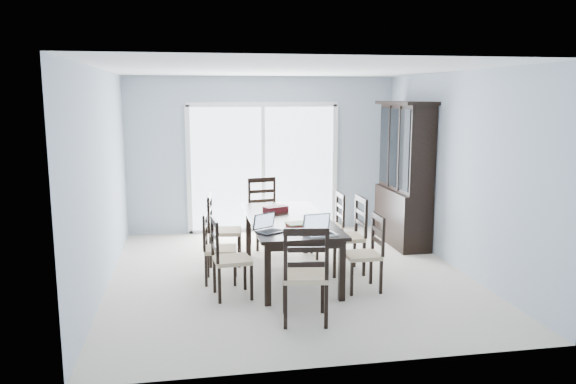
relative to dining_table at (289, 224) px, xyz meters
name	(u,v)px	position (x,y,z in m)	size (l,w,h in m)	color
floor	(289,275)	(0.00, 0.00, -0.67)	(5.00, 5.00, 0.00)	silver
ceiling	(289,69)	(0.00, 0.00, 1.93)	(5.00, 5.00, 0.00)	white
back_wall	(263,155)	(0.00, 2.50, 0.63)	(4.50, 0.02, 2.60)	#A1B0C0
wall_left	(102,180)	(-2.25, 0.00, 0.63)	(0.02, 5.00, 2.60)	#A1B0C0
wall_right	(457,171)	(2.25, 0.00, 0.63)	(0.02, 5.00, 2.60)	#A1B0C0
balcony	(257,220)	(0.00, 3.50, -0.72)	(4.50, 2.00, 0.10)	gray
railing	(250,181)	(0.00, 4.50, -0.12)	(4.50, 0.06, 1.10)	#99999E
dining_table	(289,224)	(0.00, 0.00, 0.00)	(1.00, 2.20, 0.75)	black
china_hutch	(404,176)	(2.02, 1.25, 0.40)	(0.50, 1.38, 2.20)	black
sliding_door	(263,167)	(0.00, 2.48, 0.41)	(2.52, 0.05, 2.18)	silver
chair_left_near	(224,249)	(-0.87, -0.66, -0.11)	(0.45, 0.44, 1.07)	black
chair_left_mid	(213,240)	(-0.96, -0.09, -0.14)	(0.43, 0.42, 1.02)	black
chair_left_far	(218,222)	(-0.86, 0.67, -0.08)	(0.48, 0.47, 1.12)	black
chair_right_near	(369,244)	(0.84, -0.69, -0.12)	(0.41, 0.40, 1.04)	black
chair_right_mid	(353,227)	(0.83, -0.01, -0.06)	(0.45, 0.44, 1.15)	black
chair_right_far	(333,218)	(0.77, 0.76, -0.11)	(0.41, 0.40, 1.06)	black
chair_end_near	(305,265)	(-0.12, -1.59, -0.05)	(0.51, 0.52, 1.19)	black
chair_end_far	(264,205)	(-0.12, 1.53, -0.04)	(0.52, 0.54, 1.20)	black
laptop_dark	(271,228)	(-0.33, -0.69, 0.13)	(0.37, 0.34, 0.21)	black
laptop_silver	(321,230)	(0.20, -0.92, 0.13)	(0.36, 0.28, 0.23)	#BCBCBF
book_stack	(298,225)	(0.02, -0.47, 0.10)	(0.32, 0.26, 0.05)	maroon
cell_phone	(303,232)	(0.02, -0.78, 0.08)	(0.10, 0.05, 0.01)	black
game_box	(276,209)	(-0.11, 0.41, 0.12)	(0.31, 0.16, 0.08)	#460E14
hot_tub	(229,192)	(-0.50, 3.58, -0.19)	(2.09, 1.91, 0.97)	brown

